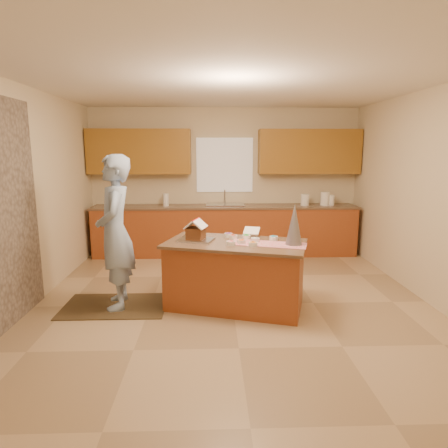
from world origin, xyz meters
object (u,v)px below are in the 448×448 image
Objects in this scene: boy at (115,232)px; gingerbread_house at (196,231)px; island_base at (235,276)px; tinsel_tree at (294,224)px.

boy is 0.97m from gingerbread_house.
island_base is 1.56m from boy.
gingerbread_house is at bearing 167.48° from tinsel_tree.
tinsel_tree is 2.15m from boy.
island_base is 0.97m from tinsel_tree.
tinsel_tree is 1.58× the size of gingerbread_house.
island_base is 0.86× the size of boy.
tinsel_tree is 0.26× the size of boy.
island_base is at bearing -11.63° from gingerbread_house.
gingerbread_house is (-0.48, 0.10, 0.55)m from island_base.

